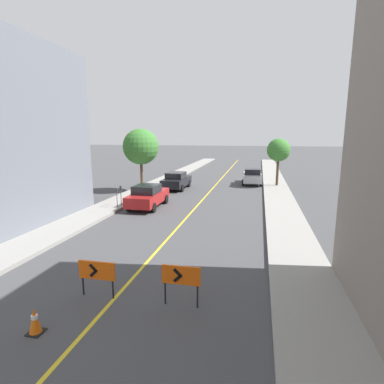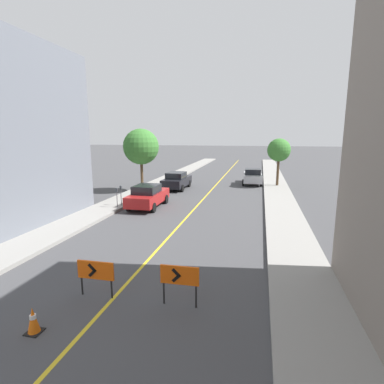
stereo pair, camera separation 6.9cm
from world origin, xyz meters
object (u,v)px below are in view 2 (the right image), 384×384
Objects in this scene: parking_meter_near_curb at (117,193)px; street_tree_right_near at (279,150)px; parked_car_curb_mid at (177,180)px; street_tree_left_near at (141,147)px; parking_meter_far_curb at (121,191)px; arrow_barricade_primary at (96,272)px; parked_car_curb_far at (253,176)px; arrow_barricade_secondary at (180,277)px; traffic_cone_third at (33,320)px; parked_car_curb_near at (148,196)px.

street_tree_right_near is (10.99, 11.63, 2.42)m from parking_meter_near_curb.
parked_car_curb_mid is at bearing 78.03° from parking_meter_near_curb.
parking_meter_far_curb is at bearing -81.51° from street_tree_left_near.
arrow_barricade_primary is 23.70m from parked_car_curb_far.
arrow_barricade_secondary is 0.28× the size of parked_car_curb_far.
parking_meter_near_curb is at bearing 123.52° from arrow_barricade_secondary.
street_tree_right_near is (11.89, 4.98, -0.41)m from street_tree_left_near.
arrow_barricade_primary is 2.66m from arrow_barricade_secondary.
street_tree_right_near reaches higher than parked_car_curb_mid.
street_tree_left_near reaches higher than parking_meter_far_curb.
arrow_barricade_secondary is at bearing -64.56° from street_tree_left_near.
parking_meter_far_curb is at bearing -127.42° from parked_car_curb_far.
traffic_cone_third is 2.10m from arrow_barricade_primary.
arrow_barricade_primary is 11.84m from parking_meter_far_curb.
arrow_barricade_secondary is at bearing -96.21° from parked_car_curb_far.
arrow_barricade_secondary is 0.23× the size of street_tree_left_near.
parked_car_curb_near is at bearing 98.76° from traffic_cone_third.
parking_meter_far_curb reaches higher than traffic_cone_third.
arrow_barricade_primary is 0.27× the size of parked_car_curb_far.
street_tree_left_near is at bearing 98.49° from parking_meter_far_curb.
parking_meter_near_curb reaches higher than traffic_cone_third.
parking_meter_near_curb is at bearing 107.36° from traffic_cone_third.
traffic_cone_third is at bearing -75.93° from street_tree_left_near.
arrow_barricade_primary is at bearing -67.73° from parking_meter_far_curb.
street_tree_right_near reaches higher than traffic_cone_third.
street_tree_left_near is 12.90m from street_tree_right_near.
arrow_barricade_secondary is 22.39m from street_tree_right_near.
arrow_barricade_secondary is 0.28× the size of street_tree_right_near.
parking_meter_near_curb reaches higher than arrow_barricade_secondary.
parked_car_curb_near reaches higher than arrow_barricade_secondary.
street_tree_right_near is at bearing 73.37° from traffic_cone_third.
traffic_cone_third is 0.16× the size of street_tree_right_near.
parking_meter_near_curb is (-1.79, -8.45, 0.31)m from parked_car_curb_mid.
parking_meter_near_curb is (-3.84, 12.29, 0.77)m from traffic_cone_third.
street_tree_left_near is (-0.90, 6.04, 2.79)m from parking_meter_far_curb.
arrow_barricade_secondary is at bearing 31.60° from traffic_cone_third.
street_tree_left_near reaches higher than arrow_barricade_primary.
parked_car_curb_mid and parked_car_curb_far have the same top height.
arrow_barricade_secondary is at bearing -65.27° from parked_car_curb_near.
parked_car_curb_mid is at bearing 95.65° from traffic_cone_third.
parked_car_curb_mid is at bearing 89.36° from parked_car_curb_near.
parked_car_curb_mid reaches higher than traffic_cone_third.
arrow_barricade_secondary is 12.56m from parked_car_curb_near.
parked_car_curb_mid is 3.12× the size of parking_meter_far_curb.
parked_car_curb_near is 0.81× the size of street_tree_left_near.
street_tree_left_near is at bearing -157.28° from street_tree_right_near.
parking_meter_near_curb reaches higher than arrow_barricade_primary.
street_tree_right_near is (9.20, 3.18, 2.73)m from parked_car_curb_mid.
traffic_cone_third is 25.17m from street_tree_right_near.
parking_meter_far_curb reaches higher than arrow_barricade_secondary.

